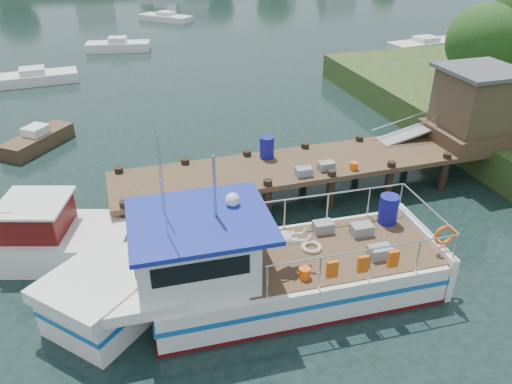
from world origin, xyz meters
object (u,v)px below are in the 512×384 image
object	(u,v)px
moored_a	(34,78)
moored_b	(118,46)
dock	(421,128)
lobster_boat	(246,271)
work_boat	(13,238)
moored_c	(425,44)
moored_d	(166,18)
moored_rowboat	(38,140)

from	to	relation	value
moored_a	moored_b	size ratio (longest dim) A/B	1.07
dock	moored_b	bearing A→B (deg)	111.50
moored_b	lobster_boat	bearing A→B (deg)	-110.97
work_boat	moored_a	xyz separation A→B (m)	(-0.83, 20.26, -0.31)
work_boat	moored_a	bearing A→B (deg)	109.81
lobster_boat	moored_a	distance (m)	25.65
dock	lobster_boat	distance (m)	10.53
work_boat	moored_b	distance (m)	28.14
moored_b	moored_c	bearing A→B (deg)	-39.30
work_boat	moored_d	size ratio (longest dim) A/B	1.51
moored_rowboat	moored_b	distance (m)	19.22
work_boat	moored_rowboat	xyz separation A→B (m)	(0.12, 9.10, -0.29)
moored_rowboat	moored_b	size ratio (longest dim) A/B	0.69
work_boat	moored_d	bearing A→B (deg)	92.22
lobster_boat	moored_c	distance (m)	33.97
moored_rowboat	moored_d	bearing A→B (deg)	49.83
dock	lobster_boat	size ratio (longest dim) A/B	1.41
moored_c	moored_d	world-z (taller)	moored_c
moored_d	moored_rowboat	bearing A→B (deg)	-125.95
lobster_boat	moored_b	size ratio (longest dim) A/B	2.23
dock	moored_d	bearing A→B (deg)	97.22
moored_d	moored_a	bearing A→B (deg)	-137.78
lobster_boat	moored_c	bearing A→B (deg)	50.28
moored_d	moored_b	bearing A→B (deg)	-132.18
work_boat	moored_b	xyz separation A→B (m)	(5.12, 27.66, -0.27)
work_boat	dock	bearing A→B (deg)	21.30
lobster_boat	moored_b	bearing A→B (deg)	95.26
dock	moored_b	xyz separation A→B (m)	(-10.48, 26.62, -1.83)
dock	work_boat	bearing A→B (deg)	-176.16
dock	work_boat	xyz separation A→B (m)	(-15.60, -1.05, -1.56)
moored_a	moored_c	bearing A→B (deg)	16.82
moored_a	moored_b	world-z (taller)	moored_b
moored_b	moored_c	size ratio (longest dim) A/B	0.82
lobster_boat	moored_b	xyz separation A→B (m)	(-1.48, 31.94, -0.61)
dock	moored_c	world-z (taller)	dock
moored_b	moored_d	size ratio (longest dim) A/B	0.98
lobster_boat	work_boat	world-z (taller)	lobster_boat
moored_a	moored_rowboat	bearing A→B (deg)	-69.36
moored_a	work_boat	bearing A→B (deg)	-71.89
dock	moored_d	distance (m)	38.74
moored_c	lobster_boat	bearing A→B (deg)	-129.05
work_boat	moored_c	xyz separation A→B (m)	(29.47, 20.83, -0.32)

